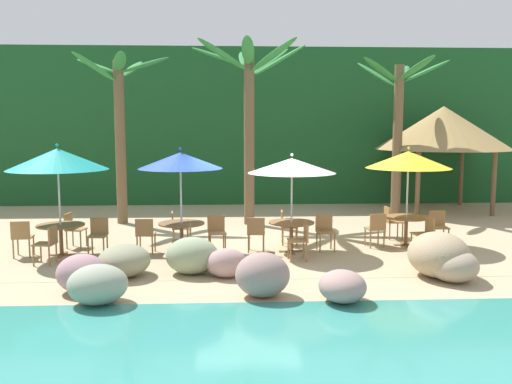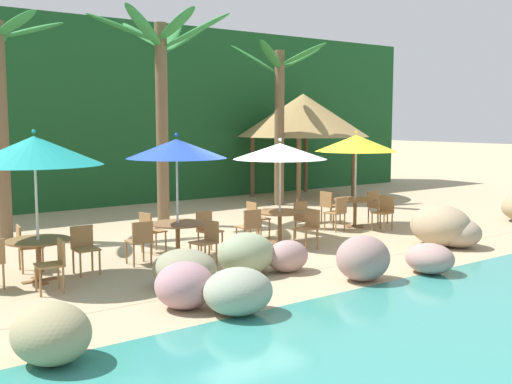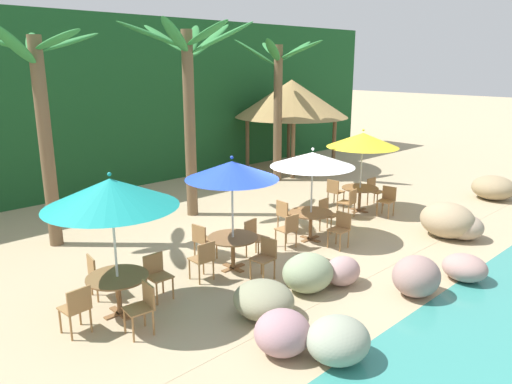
{
  "view_description": "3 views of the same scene",
  "coord_description": "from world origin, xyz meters",
  "px_view_note": "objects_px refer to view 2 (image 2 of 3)",
  "views": [
    {
      "loc": [
        -0.44,
        -13.13,
        3.05
      ],
      "look_at": [
        0.23,
        0.49,
        1.38
      ],
      "focal_mm": 38.3,
      "sensor_mm": 36.0,
      "label": 1
    },
    {
      "loc": [
        -7.76,
        -11.13,
        2.79
      ],
      "look_at": [
        0.8,
        0.31,
        1.15
      ],
      "focal_mm": 44.07,
      "sensor_mm": 36.0,
      "label": 2
    },
    {
      "loc": [
        -8.16,
        -7.83,
        4.41
      ],
      "look_at": [
        -0.07,
        0.6,
        1.31
      ],
      "focal_mm": 34.35,
      "sensor_mm": 36.0,
      "label": 3
    }
  ],
  "objects_px": {
    "umbrella_white": "(280,151)",
    "palapa_hut": "(303,116)",
    "chair_yellow_right": "(384,210)",
    "chair_white_left": "(250,225)",
    "chair_teal_inland": "(25,244)",
    "chair_teal_seaward": "(84,246)",
    "chair_blue_right": "(207,239)",
    "chair_yellow_inland": "(329,204)",
    "chair_blue_inland": "(150,229)",
    "dining_table_teal": "(38,247)",
    "chair_teal_right": "(55,261)",
    "chair_yellow_left": "(338,211)",
    "umbrella_blue": "(177,149)",
    "palm_tree_third": "(280,99)",
    "chair_white_inland": "(256,217)",
    "umbrella_yellow": "(356,143)",
    "chair_white_right": "(309,226)",
    "chair_yellow_seaward": "(376,205)",
    "dining_table_white": "(280,217)",
    "chair_white_seaward": "(304,217)",
    "umbrella_teal": "(34,151)",
    "chair_blue_left": "(140,239)",
    "palm_tree_second": "(163,77)",
    "dining_table_yellow": "(355,204)",
    "dining_table_blue": "(178,229)",
    "chair_blue_seaward": "(207,228)"
  },
  "relations": [
    {
      "from": "umbrella_yellow",
      "to": "palapa_hut",
      "type": "height_order",
      "value": "palapa_hut"
    },
    {
      "from": "chair_white_left",
      "to": "palm_tree_second",
      "type": "xyz_separation_m",
      "value": [
        0.01,
        3.85,
        3.39
      ]
    },
    {
      "from": "chair_yellow_right",
      "to": "dining_table_yellow",
      "type": "bearing_deg",
      "value": 103.49
    },
    {
      "from": "chair_teal_seaward",
      "to": "chair_blue_right",
      "type": "relative_size",
      "value": 1.0
    },
    {
      "from": "chair_yellow_inland",
      "to": "umbrella_teal",
      "type": "bearing_deg",
      "value": -169.58
    },
    {
      "from": "dining_table_teal",
      "to": "chair_yellow_right",
      "type": "bearing_deg",
      "value": -0.97
    },
    {
      "from": "dining_table_white",
      "to": "chair_white_inland",
      "type": "height_order",
      "value": "chair_white_inland"
    },
    {
      "from": "chair_white_seaward",
      "to": "dining_table_yellow",
      "type": "xyz_separation_m",
      "value": [
        2.16,
        0.44,
        0.1
      ]
    },
    {
      "from": "chair_white_right",
      "to": "chair_yellow_seaward",
      "type": "xyz_separation_m",
      "value": [
        3.73,
        1.48,
        0.0
      ]
    },
    {
      "from": "chair_white_seaward",
      "to": "chair_white_inland",
      "type": "distance_m",
      "value": 1.13
    },
    {
      "from": "chair_teal_inland",
      "to": "chair_yellow_inland",
      "type": "distance_m",
      "value": 8.3
    },
    {
      "from": "chair_white_right",
      "to": "chair_yellow_seaward",
      "type": "bearing_deg",
      "value": 21.72
    },
    {
      "from": "chair_yellow_right",
      "to": "chair_white_left",
      "type": "bearing_deg",
      "value": 176.77
    },
    {
      "from": "dining_table_teal",
      "to": "palapa_hut",
      "type": "bearing_deg",
      "value": 28.8
    },
    {
      "from": "palapa_hut",
      "to": "chair_white_left",
      "type": "bearing_deg",
      "value": -138.0
    },
    {
      "from": "umbrella_white",
      "to": "palapa_hut",
      "type": "height_order",
      "value": "palapa_hut"
    },
    {
      "from": "chair_teal_right",
      "to": "chair_yellow_left",
      "type": "relative_size",
      "value": 1.0
    },
    {
      "from": "chair_white_inland",
      "to": "chair_yellow_right",
      "type": "relative_size",
      "value": 1.0
    },
    {
      "from": "chair_teal_inland",
      "to": "chair_white_left",
      "type": "relative_size",
      "value": 1.0
    },
    {
      "from": "chair_blue_right",
      "to": "chair_yellow_inland",
      "type": "distance_m",
      "value": 5.79
    },
    {
      "from": "dining_table_teal",
      "to": "chair_yellow_left",
      "type": "height_order",
      "value": "chair_yellow_left"
    },
    {
      "from": "dining_table_teal",
      "to": "chair_blue_inland",
      "type": "xyz_separation_m",
      "value": [
        2.62,
        0.93,
        -0.1
      ]
    },
    {
      "from": "chair_white_inland",
      "to": "dining_table_yellow",
      "type": "bearing_deg",
      "value": -5.09
    },
    {
      "from": "dining_table_blue",
      "to": "dining_table_yellow",
      "type": "xyz_separation_m",
      "value": [
        5.64,
        0.59,
        0.0
      ]
    },
    {
      "from": "umbrella_blue",
      "to": "palm_tree_second",
      "type": "relative_size",
      "value": 0.46
    },
    {
      "from": "chair_teal_seaward",
      "to": "chair_white_seaward",
      "type": "height_order",
      "value": "same"
    },
    {
      "from": "chair_teal_inland",
      "to": "dining_table_yellow",
      "type": "bearing_deg",
      "value": -1.15
    },
    {
      "from": "dining_table_blue",
      "to": "chair_yellow_inland",
      "type": "relative_size",
      "value": 1.26
    },
    {
      "from": "chair_yellow_inland",
      "to": "chair_blue_inland",
      "type": "bearing_deg",
      "value": -174.01
    },
    {
      "from": "chair_blue_inland",
      "to": "chair_teal_right",
      "type": "bearing_deg",
      "value": -145.84
    },
    {
      "from": "umbrella_blue",
      "to": "chair_blue_right",
      "type": "bearing_deg",
      "value": -79.06
    },
    {
      "from": "chair_teal_seaward",
      "to": "chair_yellow_left",
      "type": "xyz_separation_m",
      "value": [
        6.77,
        0.4,
        0.0
      ]
    },
    {
      "from": "chair_blue_left",
      "to": "chair_white_seaward",
      "type": "distance_m",
      "value": 4.34
    },
    {
      "from": "chair_blue_left",
      "to": "chair_white_left",
      "type": "relative_size",
      "value": 1.0
    },
    {
      "from": "chair_white_inland",
      "to": "umbrella_yellow",
      "type": "height_order",
      "value": "umbrella_yellow"
    },
    {
      "from": "chair_blue_left",
      "to": "chair_yellow_seaward",
      "type": "bearing_deg",
      "value": 5.45
    },
    {
      "from": "dining_table_teal",
      "to": "dining_table_white",
      "type": "xyz_separation_m",
      "value": [
        5.44,
        0.1,
        0.0
      ]
    },
    {
      "from": "chair_teal_inland",
      "to": "umbrella_white",
      "type": "distance_m",
      "value": 5.69
    },
    {
      "from": "umbrella_blue",
      "to": "palm_tree_third",
      "type": "xyz_separation_m",
      "value": [
        6.78,
        5.15,
        1.25
      ]
    },
    {
      "from": "umbrella_yellow",
      "to": "chair_yellow_right",
      "type": "relative_size",
      "value": 2.9
    },
    {
      "from": "palapa_hut",
      "to": "chair_yellow_right",
      "type": "bearing_deg",
      "value": -114.08
    },
    {
      "from": "umbrella_white",
      "to": "chair_yellow_right",
      "type": "xyz_separation_m",
      "value": [
        3.2,
        -0.25,
        -1.58
      ]
    },
    {
      "from": "chair_blue_seaward",
      "to": "chair_blue_left",
      "type": "xyz_separation_m",
      "value": [
        -1.68,
        -0.26,
        0.0
      ]
    },
    {
      "from": "chair_teal_inland",
      "to": "chair_yellow_seaward",
      "type": "bearing_deg",
      "value": -0.7
    },
    {
      "from": "chair_teal_right",
      "to": "umbrella_blue",
      "type": "xyz_separation_m",
      "value": [
        2.82,
        0.95,
        1.71
      ]
    },
    {
      "from": "chair_teal_seaward",
      "to": "umbrella_yellow",
      "type": "relative_size",
      "value": 0.35
    },
    {
      "from": "chair_yellow_right",
      "to": "palm_tree_second",
      "type": "distance_m",
      "value": 6.67
    },
    {
      "from": "palm_tree_second",
      "to": "chair_yellow_inland",
      "type": "bearing_deg",
      "value": -33.05
    },
    {
      "from": "dining_table_teal",
      "to": "chair_yellow_inland",
      "type": "distance_m",
      "value": 8.44
    },
    {
      "from": "umbrella_yellow",
      "to": "chair_yellow_inland",
      "type": "bearing_deg",
      "value": 99.82
    }
  ]
}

